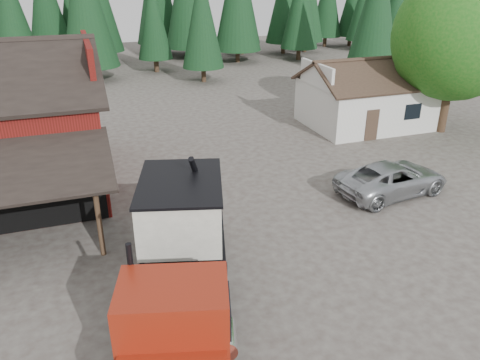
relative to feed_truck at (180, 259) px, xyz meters
name	(u,v)px	position (x,y,z in m)	size (l,w,h in m)	color
ground	(260,256)	(3.48, 2.28, -2.10)	(120.00, 120.00, 0.00)	#463C37
farmhouse	(367,101)	(16.48, 15.28, -0.44)	(8.60, 6.42, 4.65)	silver
deciduous_tree	(457,41)	(20.50, 12.26, 3.81)	(8.00, 8.00, 10.20)	#382619
conifer_backdrop	(126,64)	(3.48, 44.28, -2.10)	(76.00, 16.00, 16.00)	#11331B
near_pine_b	(202,18)	(9.48, 32.28, 3.79)	(3.96, 3.96, 10.40)	#382619
near_pine_c	(377,5)	(25.48, 28.28, 4.79)	(4.84, 4.84, 12.40)	#382619
near_pine_d	(84,0)	(-0.52, 36.28, 5.29)	(5.28, 5.28, 13.40)	#382619
feed_truck	(180,259)	(0.00, 0.00, 0.00)	(5.20, 10.30, 4.50)	black
silver_car	(392,179)	(11.48, 5.28, -1.32)	(2.61, 5.65, 1.57)	#B0B4B8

